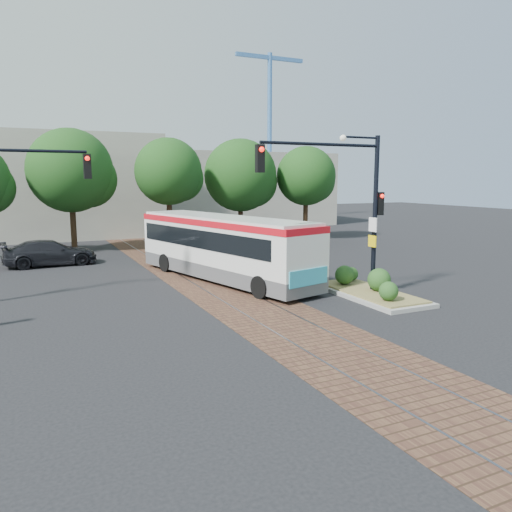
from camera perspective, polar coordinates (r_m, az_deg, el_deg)
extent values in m
plane|color=black|center=(18.64, -0.91, -5.40)|extent=(120.00, 120.00, 0.00)
cube|color=brown|center=(22.25, -5.17, -3.07)|extent=(3.60, 40.00, 0.01)
cube|color=slate|center=(22.01, -7.00, -3.21)|extent=(0.06, 40.00, 0.01)
cube|color=slate|center=(22.51, -3.37, -2.89)|extent=(0.06, 40.00, 0.01)
cylinder|color=#382314|center=(33.53, -20.14, 3.13)|extent=(0.36, 0.36, 3.12)
sphere|color=#133A12|center=(33.40, -20.46, 9.14)|extent=(5.20, 5.20, 5.20)
cylinder|color=#382314|center=(33.80, -9.83, 3.81)|extent=(0.36, 0.36, 3.39)
sphere|color=#133A12|center=(33.68, -9.98, 9.49)|extent=(4.40, 4.40, 4.40)
cylinder|color=#382314|center=(36.40, -1.77, 3.87)|extent=(0.36, 0.36, 2.86)
sphere|color=#133A12|center=(36.26, -1.80, 9.20)|extent=(5.20, 5.20, 5.20)
cylinder|color=#382314|center=(37.96, 5.67, 4.24)|extent=(0.36, 0.36, 3.12)
sphere|color=#133A12|center=(37.84, 5.75, 9.09)|extent=(4.40, 4.40, 4.40)
cube|color=#ADA899|center=(44.48, -26.18, 7.20)|extent=(22.00, 12.00, 8.00)
cube|color=#ADA899|center=(50.38, -2.56, 7.61)|extent=(18.00, 10.00, 7.00)
cylinder|color=#3F72B2|center=(56.69, 1.55, 13.32)|extent=(0.50, 0.50, 18.00)
cube|color=#3F72B2|center=(57.97, 1.59, 21.72)|extent=(8.00, 0.40, 0.40)
cube|color=#4C4C4F|center=(22.84, -3.74, -1.49)|extent=(4.87, 11.03, 0.63)
cube|color=white|center=(22.66, -3.77, 1.42)|extent=(4.89, 11.03, 1.71)
cube|color=black|center=(22.85, -4.17, 2.16)|extent=(4.67, 10.00, 0.81)
cube|color=red|center=(22.55, -3.79, 3.92)|extent=(4.92, 11.04, 0.27)
cube|color=white|center=(22.54, -3.80, 4.37)|extent=(4.73, 10.66, 0.13)
cube|color=black|center=(18.64, 5.76, 0.90)|extent=(1.42, 0.46, 0.81)
cube|color=teal|center=(18.71, 6.05, -2.43)|extent=(1.93, 0.55, 0.63)
cube|color=orange|center=(22.74, -0.03, 0.09)|extent=(1.06, 3.94, 0.99)
cylinder|color=black|center=(19.23, 0.55, -3.58)|extent=(0.53, 0.95, 0.90)
cylinder|color=black|center=(20.60, 4.96, -2.77)|extent=(0.53, 0.95, 0.90)
cylinder|color=black|center=(25.14, -10.24, -0.76)|extent=(0.53, 0.95, 0.90)
cylinder|color=black|center=(26.21, -6.30, -0.29)|extent=(0.53, 0.95, 0.90)
cube|color=gray|center=(20.23, 12.81, -4.27)|extent=(2.20, 5.20, 0.15)
cube|color=olive|center=(20.21, 12.82, -3.95)|extent=(1.90, 4.80, 0.08)
sphere|color=#1E4719|center=(18.67, 14.91, -3.86)|extent=(0.70, 0.70, 0.70)
sphere|color=#1E4719|center=(20.14, 13.89, -2.61)|extent=(0.90, 0.90, 0.90)
sphere|color=#1E4719|center=(21.09, 10.09, -2.10)|extent=(0.80, 0.80, 0.80)
sphere|color=#1E4719|center=(21.91, 10.83, -1.98)|extent=(0.60, 0.60, 0.60)
cylinder|color=black|center=(20.11, 13.44, 4.69)|extent=(0.18, 0.18, 6.00)
cylinder|color=black|center=(18.64, 7.57, 12.55)|extent=(5.00, 0.12, 0.12)
cube|color=black|center=(17.40, 0.45, 11.08)|extent=(0.28, 0.22, 0.95)
sphere|color=#FF190C|center=(17.29, 0.66, 12.09)|extent=(0.18, 0.18, 0.18)
cube|color=black|center=(20.22, 13.97, 5.83)|extent=(0.26, 0.20, 0.90)
sphere|color=#FF190C|center=(20.11, 14.24, 6.66)|extent=(0.16, 0.16, 0.16)
cube|color=white|center=(19.94, 13.21, 3.51)|extent=(0.04, 0.45, 0.55)
cube|color=yellow|center=(20.00, 13.14, 1.66)|extent=(0.04, 0.45, 0.45)
cylinder|color=black|center=(19.63, 11.88, 13.12)|extent=(1.60, 0.08, 0.08)
sphere|color=silver|center=(19.16, 9.91, 13.14)|extent=(0.24, 0.24, 0.24)
cylinder|color=black|center=(20.49, -25.17, 10.86)|extent=(4.50, 0.12, 0.12)
cube|color=black|center=(20.62, -18.72, 9.67)|extent=(0.28, 0.22, 0.95)
sphere|color=#FF190C|center=(20.49, -18.72, 10.52)|extent=(0.18, 0.18, 0.18)
imported|color=black|center=(28.65, -22.48, 0.34)|extent=(4.80, 2.15, 1.37)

